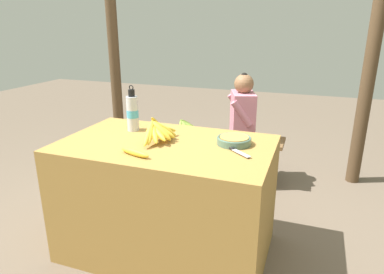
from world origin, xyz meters
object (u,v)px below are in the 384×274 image
Objects in this scene: serving_bowl at (234,140)px; seated_vendor at (237,121)px; support_post_far at (375,36)px; banana_bunch_ripe at (158,130)px; support_post_near at (113,33)px; banana_bunch_green at (185,125)px; loose_banana_front at (135,152)px; wooden_bench at (215,142)px; water_bottle at (133,113)px; knife at (235,150)px.

serving_bowl is 0.20× the size of seated_vendor.
banana_bunch_ripe is at bearing -129.98° from support_post_far.
support_post_near is at bearing 139.82° from serving_bowl.
banana_bunch_green is at bearing -25.45° from seated_vendor.
banana_bunch_ripe is at bearing -76.30° from banana_bunch_green.
seated_vendor is 1.77m from support_post_near.
seated_vendor reaches higher than loose_banana_front.
support_post_far is at bearing 11.63° from banana_bunch_green.
loose_banana_front reaches higher than wooden_bench.
water_bottle is at bearing -87.78° from banana_bunch_green.
wooden_bench is (-0.44, 1.14, -0.44)m from serving_bowl.
support_post_far reaches higher than banana_bunch_ripe.
support_post_near is (-1.30, 1.61, 0.54)m from banana_bunch_ripe.
support_post_far is (1.36, 1.88, 0.59)m from loose_banana_front.
banana_bunch_ripe is 0.33× the size of seated_vendor.
serving_bowl reaches higher than loose_banana_front.
loose_banana_front is 0.58m from knife.
support_post_far reaches higher than wooden_bench.
wooden_bench is 4.40× the size of banana_bunch_green.
wooden_bench is 0.48× the size of support_post_near.
serving_bowl is at bearing -3.53° from water_bottle.
banana_bunch_green is (-0.04, 1.11, -0.40)m from water_bottle.
seated_vendor is (-0.26, 1.22, -0.17)m from knife.
banana_bunch_green is (-0.29, 1.54, -0.29)m from loose_banana_front.
seated_vendor is (0.51, 1.05, -0.28)m from water_bottle.
wooden_bench is at bearing 89.03° from banana_bunch_ripe.
support_post_far is at bearing 59.48° from serving_bowl.
serving_bowl is 0.08× the size of support_post_far.
banana_bunch_ripe is 0.51m from knife.
banana_bunch_green is at bearing 123.86° from serving_bowl.
water_bottle is 2.22m from support_post_far.
wooden_bench is at bearing -165.22° from support_post_far.
banana_bunch_ripe reaches higher than knife.
water_bottle reaches higher than wooden_bench.
water_bottle is 0.51m from loose_banana_front.
support_post_far is at bearing 53.98° from loose_banana_front.
loose_banana_front is at bearing 60.66° from seated_vendor.
wooden_bench is at bearing 111.22° from serving_bowl.
loose_banana_front is 2.35m from support_post_near.
knife is 2.50m from support_post_near.
banana_bunch_ripe reaches higher than loose_banana_front.
wooden_bench is (-0.48, 1.27, -0.43)m from knife.
support_post_near reaches higher than loose_banana_front.
seated_vendor reaches higher than banana_bunch_ripe.
serving_bowl is at bearing 13.49° from banana_bunch_ripe.
loose_banana_front is at bearing -55.57° from support_post_near.
support_post_near reaches higher than water_bottle.
banana_bunch_ripe is 1.25m from seated_vendor.
water_bottle is at bearing 149.44° from banana_bunch_ripe.
seated_vendor is at bearing 101.59° from serving_bowl.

